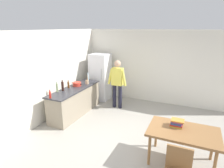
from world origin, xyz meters
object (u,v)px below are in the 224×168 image
(bottle_water_clear, at_px, (88,77))
(bottle_vinegar_tall, at_px, (57,88))
(person, at_px, (117,81))
(bottle_wine_dark, at_px, (63,86))
(dining_table, at_px, (183,134))
(bottle_sauce_red, at_px, (50,95))
(book_stack, at_px, (177,123))
(bottle_beer_brown, at_px, (68,85))
(cooking_pot, at_px, (77,84))
(refrigerator, at_px, (100,77))
(utensil_jar, at_px, (87,82))

(bottle_water_clear, bearing_deg, bottle_vinegar_tall, -96.20)
(bottle_water_clear, distance_m, bottle_vinegar_tall, 1.53)
(person, height_order, bottle_wine_dark, person)
(person, xyz_separation_m, bottle_wine_dark, (-1.22, -1.42, 0.07))
(dining_table, distance_m, bottle_vinegar_tall, 3.70)
(dining_table, relative_size, bottle_sauce_red, 5.83)
(bottle_wine_dark, bearing_deg, book_stack, -10.02)
(dining_table, distance_m, bottle_water_clear, 4.07)
(person, distance_m, bottle_sauce_red, 2.37)
(bottle_beer_brown, bearing_deg, dining_table, -15.95)
(cooking_pot, distance_m, bottle_beer_brown, 0.33)
(cooking_pot, bearing_deg, dining_table, -20.99)
(bottle_water_clear, bearing_deg, refrigerator, 74.02)
(book_stack, bearing_deg, bottle_beer_brown, 165.26)
(refrigerator, bearing_deg, person, -30.23)
(cooking_pot, bearing_deg, utensil_jar, 56.68)
(cooking_pot, height_order, bottle_sauce_red, bottle_sauce_red)
(refrigerator, bearing_deg, bottle_sauce_red, -94.02)
(dining_table, xyz_separation_m, utensil_jar, (-3.26, 1.64, 0.31))
(dining_table, relative_size, cooking_pot, 3.50)
(utensil_jar, xyz_separation_m, bottle_vinegar_tall, (-0.39, -1.08, 0.06))
(cooking_pot, xyz_separation_m, utensil_jar, (0.20, 0.31, 0.02))
(bottle_wine_dark, relative_size, book_stack, 1.25)
(refrigerator, distance_m, bottle_beer_brown, 1.70)
(dining_table, xyz_separation_m, bottle_beer_brown, (-3.58, 1.02, 0.33))
(person, xyz_separation_m, bottle_beer_brown, (-1.23, -1.12, 0.03))
(refrigerator, bearing_deg, bottle_vinegar_tall, -99.12)
(bottle_sauce_red, distance_m, book_stack, 3.34)
(person, distance_m, cooking_pot, 1.38)
(bottle_beer_brown, relative_size, bottle_vinegar_tall, 0.81)
(person, height_order, cooking_pot, person)
(refrigerator, xyz_separation_m, utensil_jar, (0.04, -1.06, 0.08))
(bottle_beer_brown, xyz_separation_m, bottle_vinegar_tall, (-0.07, -0.47, 0.03))
(dining_table, xyz_separation_m, bottle_wine_dark, (-3.57, 0.73, 0.37))
(utensil_jar, relative_size, bottle_water_clear, 1.07)
(bottle_water_clear, distance_m, bottle_sauce_red, 2.01)
(bottle_water_clear, relative_size, bottle_sauce_red, 1.25)
(refrigerator, relative_size, bottle_vinegar_tall, 5.62)
(bottle_sauce_red, xyz_separation_m, bottle_wine_dark, (-0.09, 0.66, 0.05))
(refrigerator, relative_size, bottle_water_clear, 6.00)
(bottle_water_clear, bearing_deg, bottle_wine_dark, -93.97)
(cooking_pot, height_order, bottle_water_clear, bottle_water_clear)
(bottle_vinegar_tall, bearing_deg, utensil_jar, 70.36)
(utensil_jar, relative_size, bottle_sauce_red, 1.33)
(bottle_water_clear, bearing_deg, book_stack, -30.41)
(person, bearing_deg, dining_table, -42.41)
(utensil_jar, relative_size, bottle_vinegar_tall, 1.00)
(cooking_pot, distance_m, bottle_wine_dark, 0.62)
(bottle_beer_brown, distance_m, book_stack, 3.55)
(bottle_water_clear, bearing_deg, dining_table, -30.81)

